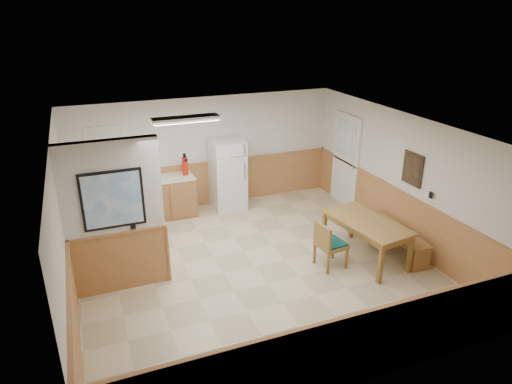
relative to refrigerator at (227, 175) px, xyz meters
name	(u,v)px	position (x,y,z in m)	size (l,w,h in m)	color
ground	(255,266)	(-0.38, -2.63, -0.80)	(6.00, 6.00, 0.00)	beige
ceiling	(255,129)	(-0.38, -2.63, 1.70)	(6.00, 6.00, 0.02)	silver
back_wall	(206,153)	(-0.38, 0.37, 0.45)	(6.00, 0.02, 2.50)	silver
right_wall	(401,179)	(2.62, -2.63, 0.45)	(0.02, 6.00, 2.50)	silver
left_wall	(63,232)	(-3.38, -2.63, 0.45)	(0.02, 6.00, 2.50)	silver
wainscot_back	(207,184)	(-0.38, 0.35, -0.30)	(6.00, 0.04, 1.00)	#BF724C
wainscot_right	(396,215)	(2.60, -2.63, -0.30)	(0.04, 6.00, 1.00)	#BF724C
wainscot_left	(72,276)	(-3.36, -2.63, -0.30)	(0.04, 6.00, 1.00)	#BF724C
partition_wall	(115,219)	(-2.63, -2.43, 0.43)	(1.50, 0.20, 2.50)	silver
kitchen_counter	(157,198)	(-1.58, 0.05, -0.34)	(2.20, 0.61, 1.00)	olive
exterior_door	(345,160)	(2.59, -0.73, 0.25)	(0.07, 1.02, 2.15)	silver
kitchen_window	(107,150)	(-2.48, 0.35, 0.75)	(0.80, 0.04, 1.00)	silver
wall_painting	(412,169)	(2.59, -2.93, 0.75)	(0.04, 0.50, 0.60)	#352515
fluorescent_fixture	(186,119)	(-1.18, -1.33, 1.65)	(1.20, 0.30, 0.09)	silver
refrigerator	(227,175)	(0.00, 0.00, 0.00)	(0.72, 0.73, 1.60)	silver
dining_table	(366,226)	(1.59, -3.09, -0.15)	(1.04, 1.72, 0.75)	#9D6E39
dining_bench	(397,233)	(2.32, -3.05, -0.46)	(0.49, 1.67, 0.45)	#9D6E39
dining_chair	(327,242)	(0.79, -3.11, -0.31)	(0.69, 0.51, 0.85)	#9D6E39
fire_extinguisher	(185,166)	(-0.93, 0.06, 0.31)	(0.15, 0.15, 0.48)	red
soap_bottle	(108,179)	(-2.54, 0.05, 0.22)	(0.08, 0.08, 0.24)	#178031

